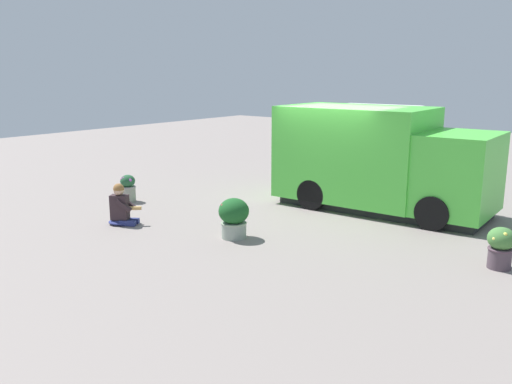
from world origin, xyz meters
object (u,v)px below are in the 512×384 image
at_px(food_truck, 379,161).
at_px(planter_flowering_side, 234,217).
at_px(person_customer, 121,208).
at_px(planter_flowering_far, 128,188).
at_px(planter_flowering_near, 501,246).

xyz_separation_m(food_truck, planter_flowering_side, (3.90, -1.18, -0.73)).
height_order(person_customer, planter_flowering_far, person_customer).
height_order(planter_flowering_near, planter_flowering_side, planter_flowering_side).
distance_m(food_truck, planter_flowering_near, 4.26).
height_order(food_truck, planter_flowering_far, food_truck).
height_order(planter_flowering_far, planter_flowering_side, planter_flowering_side).
height_order(food_truck, planter_flowering_near, food_truck).
distance_m(person_customer, planter_flowering_near, 7.50).
xyz_separation_m(planter_flowering_far, planter_flowering_side, (0.65, 4.12, 0.08)).
relative_size(person_customer, planter_flowering_far, 1.31).
bearing_deg(person_customer, planter_flowering_far, -132.24).
bearing_deg(person_customer, planter_flowering_near, 107.73).
bearing_deg(planter_flowering_near, person_customer, -72.27).
height_order(food_truck, planter_flowering_side, food_truck).
bearing_deg(planter_flowering_near, planter_flowering_side, -72.00).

